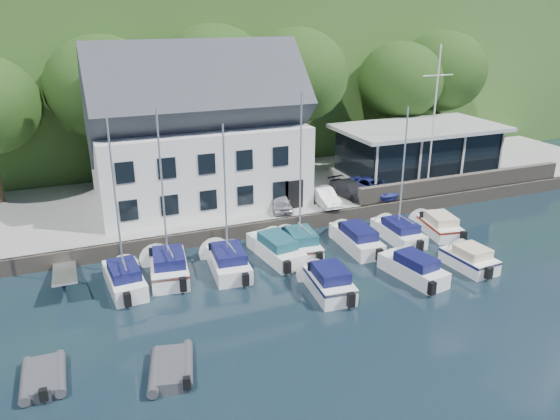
{
  "coord_description": "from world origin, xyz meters",
  "views": [
    {
      "loc": [
        -15.67,
        -19.79,
        14.04
      ],
      "look_at": [
        -3.96,
        9.0,
        2.43
      ],
      "focal_mm": 35.0,
      "sensor_mm": 36.0,
      "label": 1
    }
  ],
  "objects_px": {
    "car_dgrey": "(351,189)",
    "boat_r2_3": "(413,266)",
    "flagpole": "(434,120)",
    "boat_r2_4": "(469,257)",
    "boat_r1_1": "(163,195)",
    "boat_r2_2": "(328,279)",
    "boat_r1_6": "(403,178)",
    "club_pavilion": "(418,151)",
    "car_blue": "(373,186)",
    "boat_r1_5": "(356,236)",
    "boat_r1_4": "(300,180)",
    "boat_r1_2": "(225,198)",
    "boat_r1_7": "(438,223)",
    "boat_r1_0": "(117,209)",
    "harbor_building": "(198,141)",
    "dinghy_1": "(171,366)",
    "car_white": "(324,196)",
    "boat_r1_3": "(276,246)",
    "car_silver": "(280,201)",
    "dinghy_0": "(43,376)"
  },
  "relations": [
    {
      "from": "car_blue",
      "to": "boat_r1_5",
      "type": "relative_size",
      "value": 0.59
    },
    {
      "from": "boat_r1_0",
      "to": "boat_r1_1",
      "type": "relative_size",
      "value": 0.95
    },
    {
      "from": "harbor_building",
      "to": "boat_r2_4",
      "type": "distance_m",
      "value": 19.2
    },
    {
      "from": "car_blue",
      "to": "boat_r1_1",
      "type": "bearing_deg",
      "value": -176.78
    },
    {
      "from": "car_blue",
      "to": "boat_r2_2",
      "type": "bearing_deg",
      "value": -146.12
    },
    {
      "from": "car_dgrey",
      "to": "boat_r1_1",
      "type": "xyz_separation_m",
      "value": [
        -14.48,
        -5.67,
        3.21
      ]
    },
    {
      "from": "car_silver",
      "to": "dinghy_1",
      "type": "bearing_deg",
      "value": -115.49
    },
    {
      "from": "car_dgrey",
      "to": "boat_r1_1",
      "type": "height_order",
      "value": "boat_r1_1"
    },
    {
      "from": "boat_r1_6",
      "to": "boat_r1_3",
      "type": "bearing_deg",
      "value": 177.73
    },
    {
      "from": "boat_r2_2",
      "to": "boat_r2_3",
      "type": "height_order",
      "value": "boat_r2_2"
    },
    {
      "from": "club_pavilion",
      "to": "car_silver",
      "type": "relative_size",
      "value": 3.99
    },
    {
      "from": "boat_r1_2",
      "to": "boat_r1_5",
      "type": "distance_m",
      "value": 9.02
    },
    {
      "from": "boat_r1_1",
      "to": "boat_r2_3",
      "type": "distance_m",
      "value": 14.03
    },
    {
      "from": "car_white",
      "to": "boat_r1_0",
      "type": "xyz_separation_m",
      "value": [
        -14.41,
        -5.37,
        2.94
      ]
    },
    {
      "from": "boat_r1_2",
      "to": "dinghy_1",
      "type": "xyz_separation_m",
      "value": [
        -4.89,
        -8.13,
        -3.98
      ]
    },
    {
      "from": "boat_r1_4",
      "to": "dinghy_1",
      "type": "distance_m",
      "value": 13.65
    },
    {
      "from": "boat_r1_1",
      "to": "car_dgrey",
      "type": "bearing_deg",
      "value": 28.94
    },
    {
      "from": "boat_r1_0",
      "to": "boat_r1_1",
      "type": "xyz_separation_m",
      "value": [
        2.42,
        0.44,
        0.26
      ]
    },
    {
      "from": "boat_r1_4",
      "to": "boat_r2_4",
      "type": "xyz_separation_m",
      "value": [
        8.13,
        -5.53,
        -3.93
      ]
    },
    {
      "from": "boat_r1_6",
      "to": "boat_r1_7",
      "type": "xyz_separation_m",
      "value": [
        3.05,
        -0.07,
        -3.44
      ]
    },
    {
      "from": "car_dgrey",
      "to": "boat_r2_3",
      "type": "xyz_separation_m",
      "value": [
        -2.07,
        -10.82,
        -0.85
      ]
    },
    {
      "from": "club_pavilion",
      "to": "car_silver",
      "type": "distance_m",
      "value": 13.93
    },
    {
      "from": "dinghy_0",
      "to": "dinghy_1",
      "type": "distance_m",
      "value": 5.0
    },
    {
      "from": "boat_r1_4",
      "to": "boat_r1_6",
      "type": "bearing_deg",
      "value": 1.52
    },
    {
      "from": "car_blue",
      "to": "dinghy_0",
      "type": "relative_size",
      "value": 1.33
    },
    {
      "from": "car_blue",
      "to": "boat_r2_4",
      "type": "height_order",
      "value": "car_blue"
    },
    {
      "from": "boat_r1_1",
      "to": "club_pavilion",
      "type": "bearing_deg",
      "value": 28.46
    },
    {
      "from": "boat_r1_1",
      "to": "dinghy_1",
      "type": "relative_size",
      "value": 3.1
    },
    {
      "from": "boat_r2_2",
      "to": "boat_r1_6",
      "type": "bearing_deg",
      "value": 37.26
    },
    {
      "from": "car_white",
      "to": "boat_r1_4",
      "type": "height_order",
      "value": "boat_r1_4"
    },
    {
      "from": "boat_r1_0",
      "to": "dinghy_0",
      "type": "relative_size",
      "value": 3.08
    },
    {
      "from": "boat_r1_3",
      "to": "boat_r1_7",
      "type": "height_order",
      "value": "boat_r1_3"
    },
    {
      "from": "flagpole",
      "to": "boat_r2_4",
      "type": "distance_m",
      "value": 12.57
    },
    {
      "from": "car_silver",
      "to": "boat_r1_7",
      "type": "distance_m",
      "value": 10.63
    },
    {
      "from": "harbor_building",
      "to": "boat_r2_3",
      "type": "xyz_separation_m",
      "value": [
        8.23,
        -14.12,
        -4.63
      ]
    },
    {
      "from": "boat_r1_7",
      "to": "boat_r2_3",
      "type": "distance_m",
      "value": 7.09
    },
    {
      "from": "car_white",
      "to": "boat_r1_0",
      "type": "bearing_deg",
      "value": -155.52
    },
    {
      "from": "boat_r1_3",
      "to": "dinghy_1",
      "type": "height_order",
      "value": "boat_r1_3"
    },
    {
      "from": "dinghy_1",
      "to": "boat_r2_2",
      "type": "bearing_deg",
      "value": 35.66
    },
    {
      "from": "harbor_building",
      "to": "boat_r2_4",
      "type": "bearing_deg",
      "value": -50.19
    },
    {
      "from": "boat_r1_5",
      "to": "boat_r2_2",
      "type": "relative_size",
      "value": 1.21
    },
    {
      "from": "boat_r1_0",
      "to": "boat_r2_4",
      "type": "xyz_separation_m",
      "value": [
        18.53,
        -4.89,
        -3.84
      ]
    },
    {
      "from": "car_dgrey",
      "to": "boat_r1_1",
      "type": "distance_m",
      "value": 15.88
    },
    {
      "from": "boat_r1_2",
      "to": "boat_r1_7",
      "type": "relative_size",
      "value": 1.58
    },
    {
      "from": "boat_r2_2",
      "to": "boat_r1_2",
      "type": "bearing_deg",
      "value": 138.46
    },
    {
      "from": "club_pavilion",
      "to": "boat_r2_4",
      "type": "xyz_separation_m",
      "value": [
        -6.08,
        -13.81,
        -2.37
      ]
    },
    {
      "from": "boat_r1_2",
      "to": "boat_r1_3",
      "type": "distance_m",
      "value": 4.8
    },
    {
      "from": "boat_r1_2",
      "to": "car_white",
      "type": "bearing_deg",
      "value": 36.7
    },
    {
      "from": "dinghy_0",
      "to": "car_blue",
      "type": "bearing_deg",
      "value": 30.36
    },
    {
      "from": "boat_r1_5",
      "to": "dinghy_0",
      "type": "relative_size",
      "value": 2.24
    }
  ]
}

